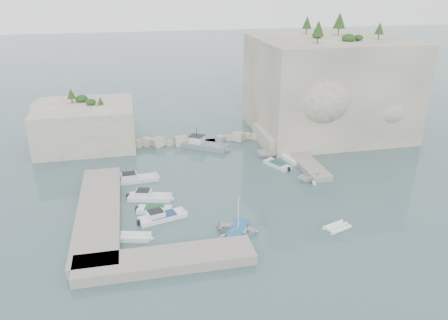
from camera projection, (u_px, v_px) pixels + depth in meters
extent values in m
plane|color=#3F5C5E|center=(234.00, 198.00, 57.10)|extent=(400.00, 400.00, 0.00)
cube|color=beige|center=(328.00, 87.00, 79.07)|extent=(26.00, 22.00, 17.00)
cube|color=beige|center=(283.00, 137.00, 75.40)|extent=(8.00, 10.00, 2.50)
cube|color=beige|center=(86.00, 125.00, 74.40)|extent=(16.00, 14.00, 7.00)
cube|color=#9E9689|center=(99.00, 212.00, 52.66)|extent=(5.00, 24.00, 1.10)
cube|color=#9E9689|center=(166.00, 260.00, 43.66)|extent=(18.00, 4.00, 1.10)
cube|color=#9E9689|center=(302.00, 159.00, 68.60)|extent=(3.00, 16.00, 0.80)
cube|color=beige|center=(199.00, 138.00, 76.48)|extent=(28.00, 3.00, 1.40)
imported|color=white|center=(238.00, 232.00, 49.53)|extent=(5.77, 5.24, 0.98)
imported|color=silver|center=(308.00, 181.00, 61.98)|extent=(4.25, 3.82, 1.99)
imported|color=silver|center=(269.00, 157.00, 70.42)|extent=(4.40, 1.87, 1.67)
cylinder|color=white|center=(238.00, 212.00, 48.53)|extent=(0.10, 0.10, 4.20)
cone|color=#1E4219|center=(318.00, 28.00, 69.44)|extent=(1.96, 1.96, 2.45)
cone|color=#1E4219|center=(340.00, 20.00, 78.99)|extent=(2.24, 2.24, 2.80)
cone|color=#1E4219|center=(380.00, 28.00, 73.76)|extent=(1.57, 1.57, 1.96)
cone|color=#1E4219|center=(307.00, 22.00, 80.92)|extent=(1.79, 1.79, 2.24)
cone|color=#1E4219|center=(71.00, 93.00, 73.84)|extent=(1.40, 1.40, 1.75)
cone|color=#1E4219|center=(100.00, 101.00, 70.43)|extent=(1.12, 1.12, 1.40)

